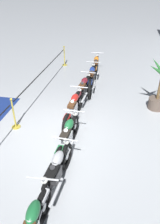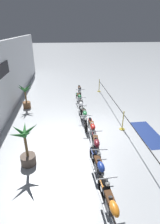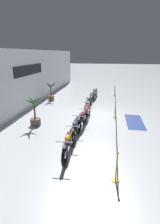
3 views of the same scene
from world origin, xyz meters
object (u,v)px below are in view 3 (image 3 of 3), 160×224
at_px(motorcycle_green_6, 91,97).
at_px(motorcycle_black_7, 95,93).
at_px(potted_palm_left_of_row, 51,92).
at_px(potted_palm_right_of_row, 35,114).
at_px(motorcycle_green_4, 87,106).
at_px(motorcycle_orange_0, 68,143).
at_px(motorcycle_maroon_2, 82,120).
at_px(motorcycle_blue_1, 75,129).
at_px(floor_banner, 135,122).
at_px(stanchion_mid_right, 115,92).
at_px(motorcycle_silver_5, 89,101).
at_px(stanchion_far_left, 116,113).
at_px(motorcycle_red_3, 87,112).
at_px(stanchion_mid_left, 115,112).

relative_size(motorcycle_green_6, motorcycle_black_7, 0.97).
bearing_deg(potted_palm_left_of_row, potted_palm_right_of_row, -169.98).
distance_m(motorcycle_green_4, potted_palm_right_of_row, 3.89).
height_order(motorcycle_orange_0, potted_palm_right_of_row, potted_palm_right_of_row).
distance_m(motorcycle_green_6, potted_palm_right_of_row, 6.05).
bearing_deg(motorcycle_maroon_2, motorcycle_blue_1, 174.36).
height_order(motorcycle_maroon_2, floor_banner, motorcycle_maroon_2).
bearing_deg(stanchion_mid_right, potted_palm_right_of_row, 151.59).
xyz_separation_m(motorcycle_silver_5, potted_palm_right_of_row, (-4.20, 2.51, 0.22)).
relative_size(motorcycle_green_4, potted_palm_right_of_row, 1.17).
xyz_separation_m(motorcycle_blue_1, motorcycle_green_6, (6.62, 0.04, -0.02)).
relative_size(potted_palm_right_of_row, stanchion_far_left, 0.15).
bearing_deg(potted_palm_right_of_row, potted_palm_left_of_row, 10.02).
bearing_deg(stanchion_far_left, floor_banner, -54.84).
bearing_deg(potted_palm_left_of_row, motorcycle_silver_5, -110.46).
height_order(motorcycle_blue_1, motorcycle_silver_5, motorcycle_blue_1).
xyz_separation_m(motorcycle_maroon_2, potted_palm_right_of_row, (-0.12, 2.69, 0.20)).
bearing_deg(motorcycle_black_7, motorcycle_green_4, 178.15).
bearing_deg(motorcycle_orange_0, potted_palm_left_of_row, 23.78).
bearing_deg(floor_banner, motorcycle_silver_5, 48.87).
xyz_separation_m(motorcycle_red_3, potted_palm_left_of_row, (4.07, 3.73, 0.30)).
xyz_separation_m(motorcycle_green_4, stanchion_far_left, (-2.16, -1.91, 0.30)).
height_order(motorcycle_green_6, motorcycle_black_7, motorcycle_black_7).
relative_size(motorcycle_orange_0, stanchion_far_left, 0.19).
bearing_deg(motorcycle_green_4, motorcycle_maroon_2, -177.64).
distance_m(motorcycle_green_6, motorcycle_black_7, 1.42).
bearing_deg(potted_palm_left_of_row, motorcycle_orange_0, -156.22).
relative_size(motorcycle_blue_1, motorcycle_maroon_2, 1.03).
bearing_deg(stanchion_mid_right, motorcycle_maroon_2, 167.60).
xyz_separation_m(motorcycle_black_7, stanchion_mid_left, (-4.74, -1.79, -0.12)).
bearing_deg(motorcycle_black_7, motorcycle_silver_5, 175.86).
height_order(stanchion_mid_left, stanchion_mid_right, same).
height_order(motorcycle_red_3, motorcycle_black_7, motorcycle_black_7).
relative_size(stanchion_mid_right, floor_banner, 0.42).
height_order(potted_palm_right_of_row, stanchion_far_left, potted_palm_right_of_row).
xyz_separation_m(motorcycle_silver_5, potted_palm_left_of_row, (1.30, 3.48, 0.30)).
distance_m(motorcycle_orange_0, stanchion_far_left, 3.85).
height_order(motorcycle_blue_1, stanchion_mid_left, stanchion_mid_left).
height_order(stanchion_mid_left, floor_banner, stanchion_mid_left).
height_order(motorcycle_orange_0, floor_banner, motorcycle_orange_0).
bearing_deg(stanchion_mid_left, motorcycle_orange_0, 158.22).
bearing_deg(potted_palm_right_of_row, motorcycle_green_4, -41.61).
bearing_deg(motorcycle_green_4, stanchion_mid_left, -111.38).
relative_size(motorcycle_blue_1, potted_palm_right_of_row, 1.34).
relative_size(stanchion_mid_left, stanchion_mid_right, 1.00).
distance_m(motorcycle_green_4, stanchion_far_left, 2.90).
height_order(motorcycle_silver_5, motorcycle_green_6, motorcycle_silver_5).
distance_m(motorcycle_orange_0, motorcycle_green_4, 5.50).
relative_size(stanchion_far_left, floor_banner, 4.83).
distance_m(motorcycle_green_4, motorcycle_silver_5, 1.30).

